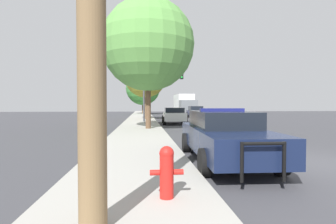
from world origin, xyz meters
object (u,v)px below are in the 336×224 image
(car_background_midblock, at_px, (174,115))
(box_truck, at_px, (184,104))
(tree_sidewalk_near, at_px, (148,45))
(tree_sidewalk_far, at_px, (143,88))
(traffic_light, at_px, (160,83))
(police_car, at_px, (224,135))
(car_background_oncoming, at_px, (196,112))
(fire_hydrant, at_px, (167,170))
(tree_sidewalk_mid, at_px, (145,77))

(car_background_midblock, height_order, box_truck, box_truck)
(car_background_midblock, height_order, tree_sidewalk_near, tree_sidewalk_near)
(tree_sidewalk_far, bearing_deg, tree_sidewalk_near, -89.36)
(tree_sidewalk_far, bearing_deg, traffic_light, -85.65)
(police_car, xyz_separation_m, car_background_oncoming, (4.14, 24.34, -0.02))
(police_car, height_order, car_background_midblock, police_car)
(traffic_light, relative_size, car_background_midblock, 1.18)
(fire_hydrant, xyz_separation_m, car_background_oncoming, (6.14, 27.60, 0.17))
(police_car, height_order, car_background_oncoming, police_car)
(box_truck, bearing_deg, traffic_light, 71.44)
(box_truck, relative_size, tree_sidewalk_near, 0.89)
(fire_hydrant, distance_m, car_background_oncoming, 28.28)
(police_car, distance_m, car_background_midblock, 14.71)
(tree_sidewalk_near, bearing_deg, police_car, -77.73)
(traffic_light, height_order, box_truck, traffic_light)
(tree_sidewalk_far, relative_size, tree_sidewalk_mid, 1.05)
(traffic_light, xyz_separation_m, car_background_midblock, (1.09, -1.57, -2.86))
(tree_sidewalk_mid, xyz_separation_m, tree_sidewalk_near, (0.05, -11.25, 0.85))
(fire_hydrant, relative_size, tree_sidewalk_mid, 0.13)
(car_background_midblock, bearing_deg, fire_hydrant, -94.68)
(fire_hydrant, bearing_deg, tree_sidewalk_mid, 90.22)
(box_truck, height_order, tree_sidewalk_far, tree_sidewalk_far)
(traffic_light, xyz_separation_m, car_background_oncoming, (4.95, 8.06, -2.85))
(car_background_oncoming, height_order, box_truck, box_truck)
(traffic_light, distance_m, tree_sidewalk_far, 20.32)
(tree_sidewalk_near, bearing_deg, car_background_midblock, 66.46)
(car_background_oncoming, xyz_separation_m, box_truck, (-0.17, 7.74, 0.95))
(police_car, distance_m, traffic_light, 16.54)
(car_background_midblock, bearing_deg, police_car, -88.54)
(tree_sidewalk_mid, bearing_deg, car_background_midblock, -68.19)
(traffic_light, bearing_deg, fire_hydrant, -93.49)
(fire_hydrant, height_order, tree_sidewalk_near, tree_sidewalk_near)
(tree_sidewalk_mid, bearing_deg, tree_sidewalk_near, -89.75)
(fire_hydrant, height_order, box_truck, box_truck)
(box_truck, distance_m, tree_sidewalk_near, 23.78)
(tree_sidewalk_mid, height_order, tree_sidewalk_near, tree_sidewalk_near)
(tree_sidewalk_far, distance_m, tree_sidewalk_mid, 15.90)
(traffic_light, bearing_deg, police_car, -87.17)
(fire_hydrant, xyz_separation_m, traffic_light, (1.19, 19.54, 3.03))
(traffic_light, relative_size, tree_sidewalk_near, 0.59)
(car_background_midblock, xyz_separation_m, tree_sidewalk_mid, (-2.37, 5.92, 3.89))
(police_car, bearing_deg, tree_sidewalk_near, -75.89)
(car_background_midblock, relative_size, box_truck, 0.56)
(tree_sidewalk_far, bearing_deg, car_background_midblock, -83.14)
(car_background_oncoming, relative_size, box_truck, 0.56)
(police_car, relative_size, tree_sidewalk_mid, 0.79)
(car_background_oncoming, bearing_deg, fire_hydrant, 78.30)
(box_truck, distance_m, tree_sidewalk_mid, 13.28)
(box_truck, bearing_deg, car_background_oncoming, 89.52)
(police_car, height_order, tree_sidewalk_near, tree_sidewalk_near)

